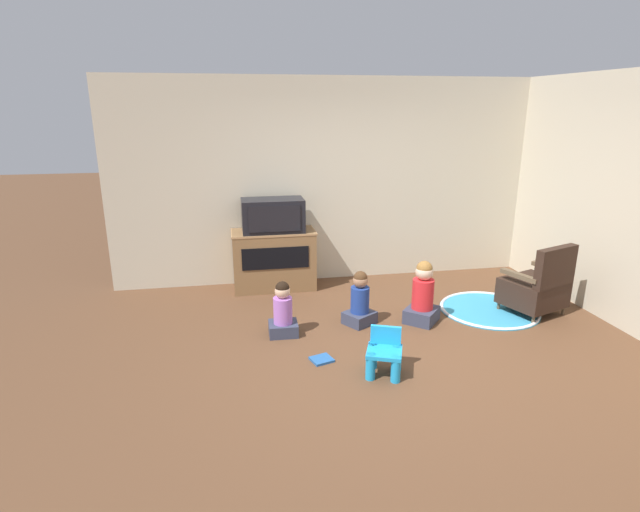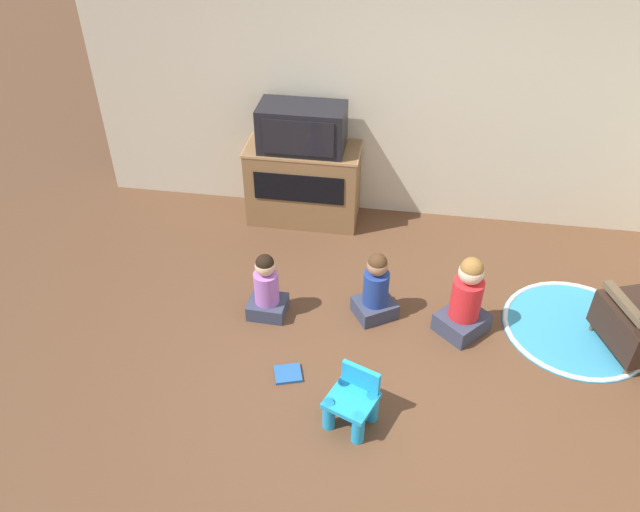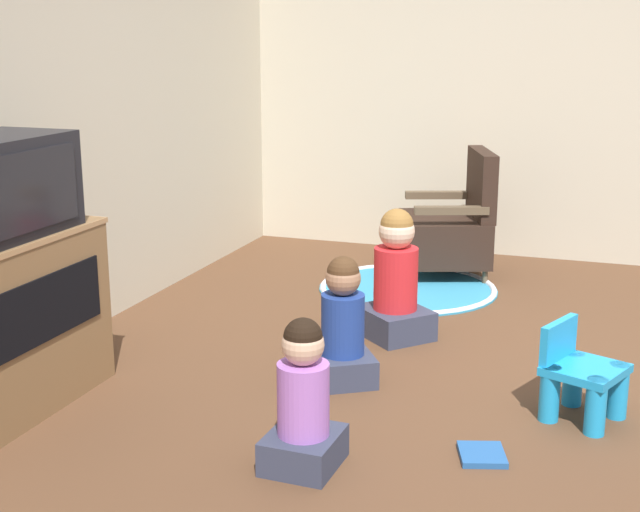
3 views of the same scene
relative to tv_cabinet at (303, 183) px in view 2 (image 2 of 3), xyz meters
The scene contains 10 objects.
ground_plane 2.25m from the tv_cabinet, 65.59° to the right, with size 30.00×30.00×0.00m, color brown.
wall_back 1.28m from the tv_cabinet, 22.00° to the left, with size 5.77×0.12×2.70m.
tv_cabinet is the anchor object (origin of this frame).
television 0.59m from the tv_cabinet, 90.00° to the right, with size 0.78×0.42×0.42m.
yellow_kid_chair 2.52m from the tv_cabinet, 72.40° to the right, with size 0.39×0.39×0.41m.
play_mat 2.75m from the tv_cabinet, 26.86° to the right, with size 1.14×1.14×0.04m.
child_watching_left 1.55m from the tv_cabinet, 57.90° to the right, with size 0.41×0.40×0.61m.
child_watching_center 1.44m from the tv_cabinet, 91.80° to the right, with size 0.31×0.27×0.59m.
child_watching_right 2.05m from the tv_cabinet, 42.25° to the right, with size 0.48×0.48×0.71m.
book 2.12m from the tv_cabinet, 83.12° to the right, with size 0.24×0.23×0.02m.
Camera 2 is at (0.05, -3.08, 3.51)m, focal length 35.00 mm.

